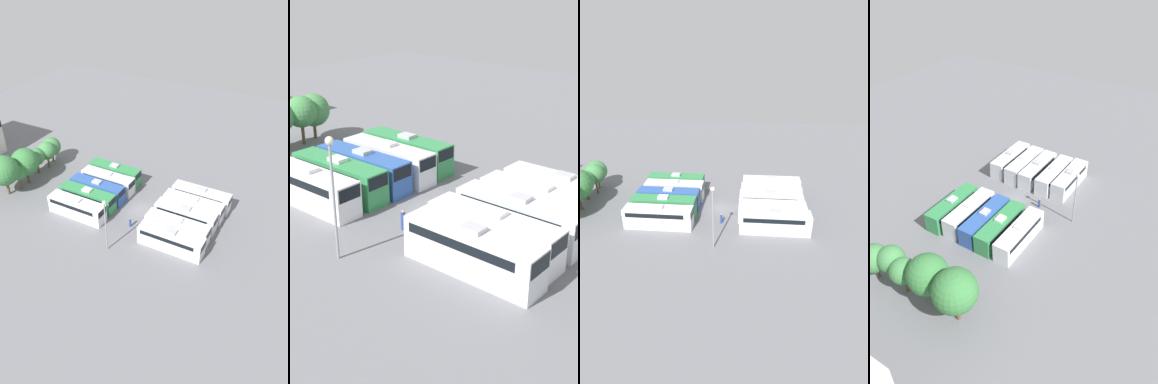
% 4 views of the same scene
% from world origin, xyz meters
% --- Properties ---
extents(ground_plane, '(130.44, 130.44, 0.00)m').
position_xyz_m(ground_plane, '(0.00, 0.00, 0.00)').
color(ground_plane, slate).
extents(bus_0, '(2.64, 10.45, 3.60)m').
position_xyz_m(bus_0, '(-6.37, -8.74, 1.79)').
color(bus_0, silver).
rests_on(bus_0, ground_plane).
extents(bus_1, '(2.64, 10.45, 3.60)m').
position_xyz_m(bus_1, '(-3.36, -8.46, 1.79)').
color(bus_1, white).
rests_on(bus_1, ground_plane).
extents(bus_2, '(2.64, 10.45, 3.60)m').
position_xyz_m(bus_2, '(0.10, -8.45, 1.79)').
color(bus_2, silver).
rests_on(bus_2, ground_plane).
extents(bus_3, '(2.64, 10.45, 3.60)m').
position_xyz_m(bus_3, '(3.14, -8.63, 1.79)').
color(bus_3, silver).
rests_on(bus_3, ground_plane).
extents(bus_4, '(2.64, 10.45, 3.60)m').
position_xyz_m(bus_4, '(6.43, -8.87, 1.79)').
color(bus_4, silver).
rests_on(bus_4, ground_plane).
extents(bus_5, '(2.64, 10.45, 3.60)m').
position_xyz_m(bus_5, '(-6.40, 8.88, 1.79)').
color(bus_5, white).
rests_on(bus_5, ground_plane).
extents(bus_6, '(2.64, 10.45, 3.60)m').
position_xyz_m(bus_6, '(-3.07, 8.95, 1.79)').
color(bus_6, '#338C4C').
rests_on(bus_6, ground_plane).
extents(bus_7, '(2.64, 10.45, 3.60)m').
position_xyz_m(bus_7, '(-0.13, 8.85, 1.79)').
color(bus_7, '#2D56A8').
rests_on(bus_7, ground_plane).
extents(bus_8, '(2.64, 10.45, 3.60)m').
position_xyz_m(bus_8, '(3.14, 8.64, 1.79)').
color(bus_8, silver).
rests_on(bus_8, ground_plane).
extents(bus_9, '(2.64, 10.45, 3.60)m').
position_xyz_m(bus_9, '(6.31, 9.00, 1.79)').
color(bus_9, '#338C4C').
rests_on(bus_9, ground_plane).
extents(worker_person, '(0.36, 0.36, 1.72)m').
position_xyz_m(worker_person, '(-4.64, -0.61, 0.80)').
color(worker_person, navy).
rests_on(worker_person, ground_plane).
extents(light_pole, '(0.60, 0.60, 9.28)m').
position_xyz_m(light_pole, '(-11.06, -0.15, 6.14)').
color(light_pole, gray).
rests_on(light_pole, ground_plane).
extents(tree_0, '(5.60, 5.60, 7.94)m').
position_xyz_m(tree_0, '(-7.00, 24.20, 5.13)').
color(tree_0, brown).
rests_on(tree_0, ground_plane).
extents(tree_1, '(3.23, 3.23, 5.44)m').
position_xyz_m(tree_1, '(-4.68, 23.43, 3.78)').
color(tree_1, brown).
rests_on(tree_1, ground_plane).
extents(tree_2, '(5.34, 5.34, 7.27)m').
position_xyz_m(tree_2, '(-2.21, 23.67, 4.59)').
color(tree_2, brown).
rests_on(tree_2, ground_plane).
extents(tree_3, '(3.57, 3.57, 5.54)m').
position_xyz_m(tree_3, '(1.47, 24.38, 3.71)').
color(tree_3, brown).
rests_on(tree_3, ground_plane).
extents(tree_4, '(3.74, 3.74, 5.81)m').
position_xyz_m(tree_4, '(4.15, 23.83, 3.92)').
color(tree_4, brown).
rests_on(tree_4, ground_plane).
extents(tree_5, '(3.99, 3.99, 5.52)m').
position_xyz_m(tree_5, '(6.55, 24.68, 3.51)').
color(tree_5, brown).
rests_on(tree_5, ground_plane).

